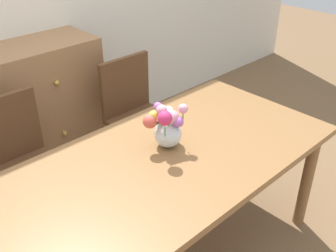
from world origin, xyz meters
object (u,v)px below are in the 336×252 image
object	(u,v)px
chair_left	(19,160)
flower_vase	(167,127)
dresser	(8,122)
chair_right	(136,111)
dining_table	(167,170)

from	to	relation	value
chair_left	flower_vase	xyz separation A→B (m)	(0.52, -0.74, 0.34)
chair_left	dresser	bearing A→B (deg)	-107.27
chair_left	chair_right	xyz separation A→B (m)	(0.90, 0.00, 0.00)
dining_table	chair_right	world-z (taller)	chair_right
dining_table	chair_left	size ratio (longest dim) A/B	2.05
dining_table	dresser	bearing A→B (deg)	102.18
dining_table	chair_right	size ratio (longest dim) A/B	2.05
chair_left	flower_vase	size ratio (longest dim) A/B	3.42
dining_table	chair_left	xyz separation A→B (m)	(-0.45, 0.81, -0.13)
dining_table	flower_vase	xyz separation A→B (m)	(0.07, 0.07, 0.20)
chair_left	dresser	world-z (taller)	dresser
chair_right	dresser	xyz separation A→B (m)	(-0.74, 0.52, -0.02)
dining_table	dresser	size ratio (longest dim) A/B	1.31
dresser	flower_vase	size ratio (longest dim) A/B	5.34
chair_right	dresser	world-z (taller)	dresser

